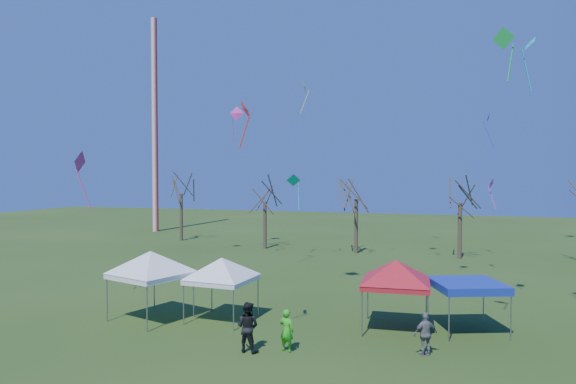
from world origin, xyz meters
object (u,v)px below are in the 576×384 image
object	(u,v)px
tree_2	(356,180)
tent_white_mid	(222,262)
tent_blue	(468,286)
tree_0	(181,177)
person_grey	(426,334)
tent_red	(396,265)
person_dark	(248,327)
radio_mast	(155,125)
person_green	(287,330)
tree_1	(265,185)
tent_white_west	(151,256)
tree_3	(460,183)

from	to	relation	value
tree_2	tent_white_mid	distance (m)	22.27
tent_white_mid	tent_blue	size ratio (longest dim) A/B	1.07
tree_0	tent_white_mid	size ratio (longest dim) A/B	2.22
tree_0	person_grey	world-z (taller)	tree_0
tent_red	person_dark	distance (m)	7.06
tree_0	tent_blue	xyz separation A→B (m)	(26.87, -23.25, -4.50)
tent_red	tent_blue	distance (m)	3.16
radio_mast	tent_blue	distance (m)	46.48
tent_white_mid	person_green	distance (m)	5.50
radio_mast	tree_2	bearing A→B (deg)	-20.57
tent_white_mid	person_grey	distance (m)	9.60
radio_mast	tent_blue	bearing A→B (deg)	-41.28
tree_0	tent_red	world-z (taller)	tree_0
tree_1	tree_2	xyz separation A→B (m)	(8.40, -0.27, 0.50)
radio_mast	tree_2	xyz separation A→B (m)	(25.63, -9.62, -6.21)
tent_white_mid	person_green	world-z (taller)	tent_white_mid
radio_mast	tent_white_west	xyz separation A→B (m)	(20.03, -32.34, -9.52)
tent_red	tree_1	bearing A→B (deg)	123.15
tree_0	tree_2	xyz separation A→B (m)	(18.48, -3.01, -0.20)
tree_2	tent_red	xyz separation A→B (m)	(5.42, -20.89, -3.44)
tree_2	person_dark	world-z (taller)	tree_2
tent_white_west	person_green	world-z (taller)	tent_white_west
tree_0	tent_red	xyz separation A→B (m)	(23.90, -23.90, -3.64)
tree_0	tree_2	distance (m)	18.72
tree_2	person_dark	bearing A→B (deg)	-89.26
tree_1	tent_red	xyz separation A→B (m)	(13.82, -21.16, -2.94)
tent_blue	radio_mast	bearing A→B (deg)	138.72
tree_2	tent_blue	world-z (taller)	tree_2
tent_blue	person_dark	world-z (taller)	tent_blue
tree_1	person_grey	distance (m)	28.92
tree_1	tree_2	size ratio (longest dim) A/B	0.92
tree_1	tent_red	world-z (taller)	tree_1
tree_2	tent_red	world-z (taller)	tree_2
tent_white_mid	tree_0	bearing A→B (deg)	122.92
tree_3	tree_0	bearing A→B (deg)	172.92
tent_white_mid	person_grey	xyz separation A→B (m)	(9.21, -1.95, -1.90)
tent_white_west	tent_white_mid	size ratio (longest dim) A/B	1.05
tree_0	person_green	bearing A→B (deg)	-54.09
tree_1	person_dark	distance (m)	27.54
radio_mast	tree_2	size ratio (longest dim) A/B	3.06
person_grey	person_dark	world-z (taller)	person_dark
tent_white_mid	person_grey	bearing A→B (deg)	-11.97
tree_3	tent_blue	xyz separation A→B (m)	(-0.01, -19.91, -4.09)
person_green	person_dark	size ratio (longest dim) A/B	0.85
person_dark	person_grey	bearing A→B (deg)	-161.20
person_green	person_dark	distance (m)	1.50
tent_red	person_dark	xyz separation A→B (m)	(-5.09, -4.50, -1.90)
tree_0	tent_white_mid	distance (m)	29.85
tree_1	person_green	bearing A→B (deg)	-68.07
tent_white_west	tent_white_mid	world-z (taller)	tent_white_west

